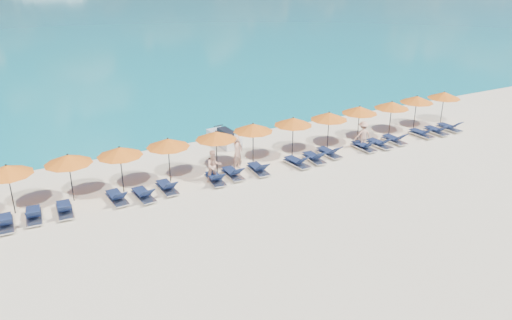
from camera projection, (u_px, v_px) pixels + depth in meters
ground at (289, 207)px, 21.97m from camera, size 1400.00×1400.00×0.00m
jetski at (224, 138)px, 29.46m from camera, size 1.11×2.73×0.96m
beachgoer_a at (238, 152)px, 25.69m from camera, size 0.81×0.73×1.85m
beachgoer_b at (214, 166)px, 24.27m from camera, size 0.83×0.54×1.62m
beachgoer_c at (363, 134)px, 28.80m from camera, size 1.08×0.62×1.58m
umbrella_2 at (7, 170)px, 20.71m from camera, size 2.10×2.10×2.28m
umbrella_3 at (68, 159)px, 21.84m from camera, size 2.10×2.10×2.28m
umbrella_4 at (120, 152)px, 22.73m from camera, size 2.10×2.10×2.28m
umbrella_5 at (168, 143)px, 23.83m from camera, size 2.10×2.10×2.28m
umbrella_6 at (216, 135)px, 24.84m from camera, size 2.10×2.10×2.28m
umbrella_7 at (253, 128)px, 26.04m from camera, size 2.10×2.10×2.28m
umbrella_8 at (293, 121)px, 27.03m from camera, size 2.10×2.10×2.28m
umbrella_9 at (329, 116)px, 27.99m from camera, size 2.10×2.10×2.28m
umbrella_10 at (360, 110)px, 29.16m from camera, size 2.10×2.10×2.28m
umbrella_11 at (392, 105)px, 30.15m from camera, size 2.10×2.10×2.28m
umbrella_12 at (417, 99)px, 31.42m from camera, size 2.10×2.10×2.28m
umbrella_13 at (444, 95)px, 32.39m from camera, size 2.10×2.10×2.28m
lounger_3 at (5, 223)px, 20.15m from camera, size 0.66×1.71×0.66m
lounger_4 at (34, 215)px, 20.78m from camera, size 0.77×1.75×0.66m
lounger_5 at (65, 209)px, 21.27m from camera, size 0.73×1.74×0.66m
lounger_6 at (117, 197)px, 22.36m from camera, size 0.72×1.74×0.66m
lounger_7 at (144, 195)px, 22.63m from camera, size 0.75×1.74×0.66m
lounger_8 at (167, 187)px, 23.38m from camera, size 0.64×1.71×0.66m
lounger_9 at (215, 178)px, 24.31m from camera, size 0.79×1.75×0.66m
lounger_10 at (233, 173)px, 24.91m from camera, size 0.66×1.72×0.66m
lounger_11 at (259, 169)px, 25.45m from camera, size 0.74×1.74×0.66m
lounger_12 at (297, 162)px, 26.33m from camera, size 0.78×1.75×0.66m
lounger_13 at (314, 158)px, 26.92m from camera, size 0.75×1.74×0.66m
lounger_14 at (329, 152)px, 27.66m from camera, size 0.71×1.73×0.66m
lounger_15 at (364, 146)px, 28.60m from camera, size 0.63×1.70×0.66m
lounger_16 at (380, 143)px, 29.03m from camera, size 0.73×1.74×0.66m
lounger_17 at (395, 139)px, 29.71m from camera, size 0.63×1.70×0.66m
lounger_18 at (422, 133)px, 30.77m from camera, size 0.68×1.72×0.66m
lounger_19 at (437, 130)px, 31.27m from camera, size 0.69×1.72×0.66m
lounger_20 at (450, 127)px, 31.89m from camera, size 0.67×1.72×0.66m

